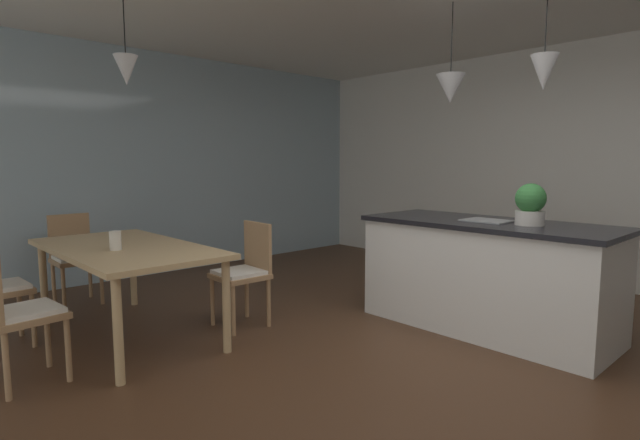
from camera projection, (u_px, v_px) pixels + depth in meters
ground_plane at (433, 375)px, 3.24m from camera, size 10.00×8.40×0.04m
wall_back_kitchen at (610, 165)px, 5.30m from camera, size 10.00×0.12×2.70m
window_wall_left_glazing at (155, 165)px, 6.02m from camera, size 0.06×8.40×2.70m
dining_table at (125, 254)px, 3.85m from camera, size 1.82×0.94×0.73m
chair_near_right at (17, 311)px, 3.01m from camera, size 0.43×0.43×0.87m
chair_far_right at (245, 270)px, 4.15m from camera, size 0.42×0.42×0.87m
chair_window_end at (74, 255)px, 4.80m from camera, size 0.41×0.41×0.87m
kitchen_island at (486, 274)px, 4.05m from camera, size 2.01×0.86×0.91m
pendant_over_table at (126, 70)px, 3.56m from camera, size 0.17×0.17×0.77m
pendant_over_island_main at (450, 89)px, 4.16m from camera, size 0.24×0.24×0.82m
pendant_over_island_aux at (544, 72)px, 3.59m from camera, size 0.20×0.20×0.80m
potted_plant_on_island at (530, 204)px, 3.74m from camera, size 0.23×0.23×0.32m
vase_on_dining_table at (115, 241)px, 3.65m from camera, size 0.08×0.08×0.14m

